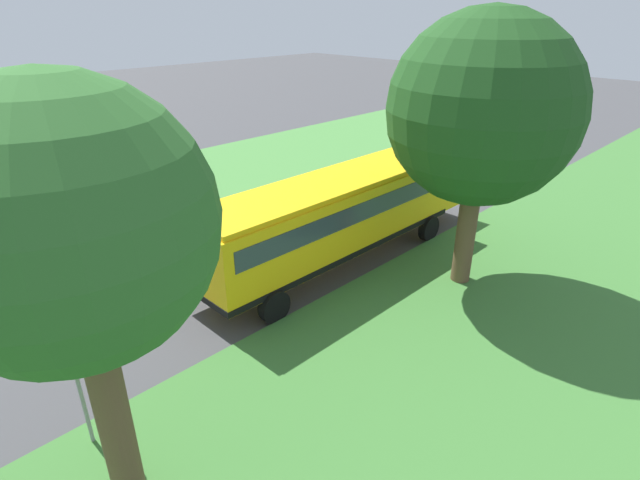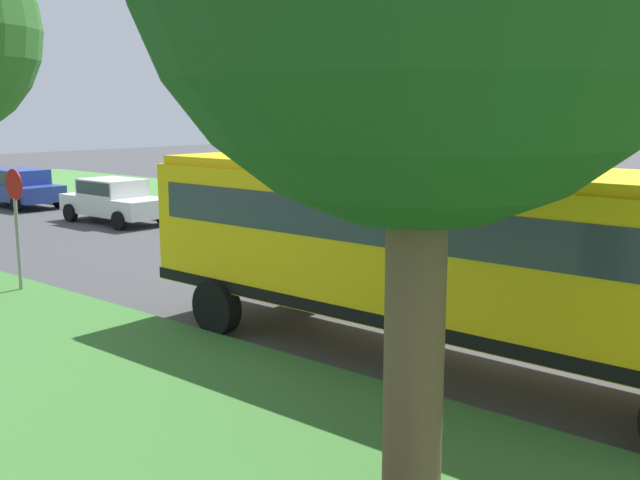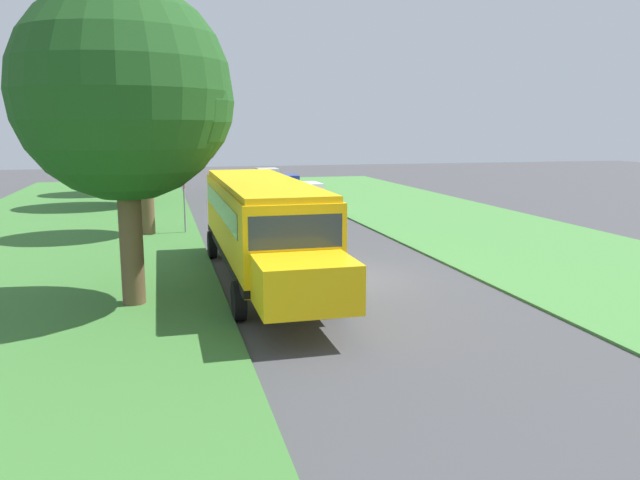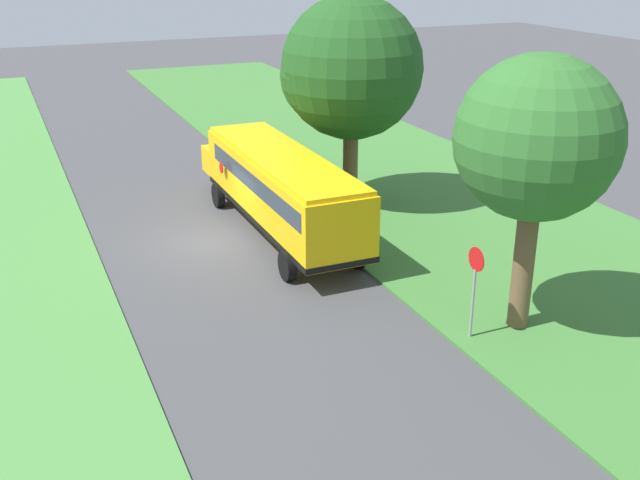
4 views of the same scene
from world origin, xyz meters
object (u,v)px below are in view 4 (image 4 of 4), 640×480
object	(u,v)px
oak_tree_roadside_mid	(539,138)
oak_tree_beside_bus	(346,70)
stop_sign	(474,282)
school_bus	(279,185)

from	to	relation	value
oak_tree_roadside_mid	oak_tree_beside_bus	bearing A→B (deg)	-90.17
oak_tree_roadside_mid	stop_sign	world-z (taller)	oak_tree_roadside_mid
school_bus	stop_sign	world-z (taller)	school_bus
oak_tree_roadside_mid	stop_sign	bearing A→B (deg)	-2.08
oak_tree_roadside_mid	school_bus	bearing A→B (deg)	-69.60
oak_tree_beside_bus	stop_sign	size ratio (longest dim) A/B	3.09
oak_tree_roadside_mid	stop_sign	size ratio (longest dim) A/B	2.82
school_bus	oak_tree_beside_bus	distance (m)	5.52
school_bus	stop_sign	size ratio (longest dim) A/B	4.53
school_bus	oak_tree_roadside_mid	distance (m)	10.93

